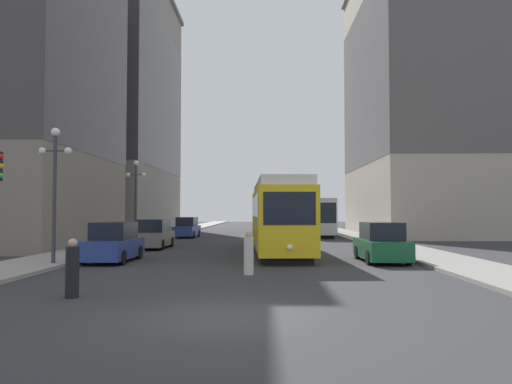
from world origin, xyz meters
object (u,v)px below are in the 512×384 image
Objects in this scene: pedestrian_crossing_near at (249,254)px; pedestrian_crossing_far at (72,270)px; transit_bus at (314,215)px; parked_car_left_mid at (154,235)px; lamp_post_left_near at (55,174)px; lamp_post_left_far at (136,189)px; parked_car_left_near at (113,243)px; streetcar at (279,215)px; parked_car_left_far at (187,228)px; parked_car_right_far at (381,244)px.

pedestrian_crossing_far is at bearing -140.30° from pedestrian_crossing_near.
parked_car_left_mid is (-11.75, -15.77, -1.10)m from transit_bus.
lamp_post_left_near is (-1.90, -10.05, 3.05)m from parked_car_left_mid.
lamp_post_left_far reaches higher than parked_car_left_mid.
parked_car_left_near is 4.11m from lamp_post_left_near.
lamp_post_left_far is at bearing 142.86° from streetcar.
parked_car_left_near is 0.76× the size of lamp_post_left_far.
parked_car_left_far reaches higher than pedestrian_crossing_far.
lamp_post_left_near reaches higher than streetcar.
parked_car_right_far is 0.91× the size of parked_car_left_far.
lamp_post_left_near is at bearing 8.46° from parked_car_right_far.
pedestrian_crossing_far is (1.84, -30.14, -0.11)m from parked_car_left_far.
parked_car_right_far is at bearing -32.43° from parked_car_left_mid.
pedestrian_crossing_far is (-4.57, -4.77, -0.01)m from pedestrian_crossing_near.
pedestrian_crossing_near is 1.01× the size of pedestrian_crossing_far.
transit_bus is 12.16m from parked_car_left_far.
lamp_post_left_far is at bearing 125.94° from parked_car_left_mid.
parked_car_left_far reaches higher than pedestrian_crossing_near.
pedestrian_crossing_far is at bearing -62.75° from lamp_post_left_near.
parked_car_left_near is (-11.75, -23.83, -1.10)m from transit_bus.
streetcar is 1.00× the size of transit_bus.
pedestrian_crossing_far is at bearing -83.49° from parked_car_left_mid.
lamp_post_left_far reaches higher than parked_car_left_far.
lamp_post_left_far reaches higher than pedestrian_crossing_far.
parked_car_left_mid is at bearing 110.53° from pedestrian_crossing_near.
parked_car_left_near is 12.35m from parked_car_right_far.
parked_car_left_far is at bearing 85.25° from lamp_post_left_near.
lamp_post_left_near reaches higher than parked_car_left_mid.
parked_car_right_far is at bearing -88.82° from transit_bus.
parked_car_left_far is 0.82× the size of lamp_post_left_near.
parked_car_left_near is 7.82m from pedestrian_crossing_near.
parked_car_left_mid is (-7.76, 3.97, -1.26)m from streetcar.
parked_car_left_near reaches higher than pedestrian_crossing_far.
transit_bus is 34.56m from pedestrian_crossing_far.
parked_car_left_far is 10.78m from lamp_post_left_far.
streetcar reaches higher than parked_car_left_near.
parked_car_left_far is (-12.35, 20.82, 0.00)m from parked_car_right_far.
pedestrian_crossing_near reaches higher than pedestrian_crossing_far.
parked_car_left_near is 2.70× the size of pedestrian_crossing_near.
streetcar is 11.55m from lamp_post_left_near.
lamp_post_left_far is (-0.00, 12.72, -0.02)m from lamp_post_left_near.
lamp_post_left_near is at bearing -118.13° from transit_bus.
transit_bus is at bearing 62.14° from lamp_post_left_near.
parked_car_left_far is (0.00, 20.89, 0.00)m from parked_car_left_near.
parked_car_left_near and parked_car_left_far have the same top height.
pedestrian_crossing_far is at bearing -79.40° from lamp_post_left_far.
parked_car_left_near is at bearing -89.55° from parked_car_left_mid.
transit_bus is 2.15× the size of lamp_post_left_near.
parked_car_left_mid is 14.71m from parked_car_right_far.
lamp_post_left_near is (-13.65, -25.83, 1.94)m from transit_bus.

